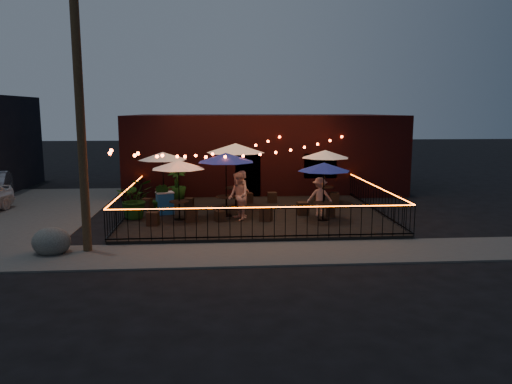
# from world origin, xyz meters

# --- Properties ---
(ground) EXTENTS (110.00, 110.00, 0.00)m
(ground) POSITION_xyz_m (0.00, 0.00, 0.00)
(ground) COLOR black
(ground) RESTS_ON ground
(patio) EXTENTS (10.00, 8.00, 0.15)m
(patio) POSITION_xyz_m (0.00, 2.00, 0.07)
(patio) COLOR black
(patio) RESTS_ON ground
(sidewalk) EXTENTS (18.00, 2.50, 0.05)m
(sidewalk) POSITION_xyz_m (0.00, -3.25, 0.03)
(sidewalk) COLOR #45423F
(sidewalk) RESTS_ON ground
(brick_building) EXTENTS (14.00, 8.00, 4.00)m
(brick_building) POSITION_xyz_m (1.00, 9.99, 2.00)
(brick_building) COLOR #370F0F
(brick_building) RESTS_ON ground
(utility_pole) EXTENTS (0.26, 0.26, 8.00)m
(utility_pole) POSITION_xyz_m (-5.40, -2.60, 4.00)
(utility_pole) COLOR #3C2718
(utility_pole) RESTS_ON ground
(fence_front) EXTENTS (10.00, 0.04, 1.04)m
(fence_front) POSITION_xyz_m (0.00, -2.00, 0.66)
(fence_front) COLOR black
(fence_front) RESTS_ON patio
(fence_left) EXTENTS (0.04, 8.00, 1.04)m
(fence_left) POSITION_xyz_m (-5.00, 2.00, 0.66)
(fence_left) COLOR black
(fence_left) RESTS_ON patio
(fence_right) EXTENTS (0.04, 8.00, 1.04)m
(fence_right) POSITION_xyz_m (5.00, 2.00, 0.66)
(fence_right) COLOR black
(fence_right) RESTS_ON patio
(festoon_lights) EXTENTS (10.02, 8.72, 1.32)m
(festoon_lights) POSITION_xyz_m (-1.01, 1.70, 2.52)
(festoon_lights) COLOR #F33A15
(festoon_lights) RESTS_ON ground
(cafe_table_0) EXTENTS (2.55, 2.55, 2.26)m
(cafe_table_0) POSITION_xyz_m (-2.91, 1.13, 2.21)
(cafe_table_0) COLOR black
(cafe_table_0) RESTS_ON patio
(cafe_table_1) EXTENTS (2.60, 2.60, 2.33)m
(cafe_table_1) POSITION_xyz_m (-3.80, 4.05, 2.28)
(cafe_table_1) COLOR black
(cafe_table_1) RESTS_ON patio
(cafe_table_2) EXTENTS (2.86, 2.86, 2.48)m
(cafe_table_2) POSITION_xyz_m (-1.12, 1.67, 2.41)
(cafe_table_2) COLOR black
(cafe_table_2) RESTS_ON patio
(cafe_table_3) EXTENTS (2.82, 2.82, 2.73)m
(cafe_table_3) POSITION_xyz_m (-0.68, 3.40, 2.64)
(cafe_table_3) COLOR black
(cafe_table_3) RESTS_ON patio
(cafe_table_4) EXTENTS (2.04, 2.04, 2.18)m
(cafe_table_4) POSITION_xyz_m (2.49, 0.56, 2.15)
(cafe_table_4) COLOR black
(cafe_table_4) RESTS_ON patio
(cafe_table_5) EXTENTS (2.40, 2.40, 2.37)m
(cafe_table_5) POSITION_xyz_m (3.30, 4.06, 2.31)
(cafe_table_5) COLOR black
(cafe_table_5) RESTS_ON patio
(bistro_chair_0) EXTENTS (0.45, 0.45, 0.48)m
(bistro_chair_0) POSITION_xyz_m (-3.80, 0.22, 0.39)
(bistro_chair_0) COLOR black
(bistro_chair_0) RESTS_ON patio
(bistro_chair_1) EXTENTS (0.53, 0.53, 0.51)m
(bistro_chair_1) POSITION_xyz_m (-2.45, 0.72, 0.40)
(bistro_chair_1) COLOR black
(bistro_chair_1) RESTS_ON patio
(bistro_chair_2) EXTENTS (0.48, 0.48, 0.45)m
(bistro_chair_2) POSITION_xyz_m (-4.42, 3.28, 0.38)
(bistro_chair_2) COLOR black
(bistro_chair_2) RESTS_ON patio
(bistro_chair_3) EXTENTS (0.41, 0.41, 0.41)m
(bistro_chair_3) POSITION_xyz_m (-2.67, 3.46, 0.36)
(bistro_chair_3) COLOR black
(bistro_chair_3) RESTS_ON patio
(bistro_chair_4) EXTENTS (0.44, 0.44, 0.40)m
(bistro_chair_4) POSITION_xyz_m (-1.38, 0.65, 0.35)
(bistro_chair_4) COLOR black
(bistro_chair_4) RESTS_ON patio
(bistro_chair_5) EXTENTS (0.55, 0.55, 0.51)m
(bistro_chair_5) POSITION_xyz_m (0.34, 0.64, 0.41)
(bistro_chair_5) COLOR black
(bistro_chair_5) RESTS_ON patio
(bistro_chair_6) EXTENTS (0.45, 0.45, 0.44)m
(bistro_chair_6) POSITION_xyz_m (-0.10, 4.39, 0.37)
(bistro_chair_6) COLOR black
(bistro_chair_6) RESTS_ON patio
(bistro_chair_7) EXTENTS (0.40, 0.40, 0.46)m
(bistro_chair_7) POSITION_xyz_m (0.98, 4.34, 0.38)
(bistro_chair_7) COLOR black
(bistro_chair_7) RESTS_ON patio
(bistro_chair_8) EXTENTS (0.46, 0.46, 0.50)m
(bistro_chair_8) POSITION_xyz_m (1.91, 1.61, 0.40)
(bistro_chair_8) COLOR black
(bistro_chair_8) RESTS_ON patio
(bistro_chair_9) EXTENTS (0.41, 0.41, 0.42)m
(bistro_chair_9) POSITION_xyz_m (2.92, 1.15, 0.36)
(bistro_chair_9) COLOR black
(bistro_chair_9) RESTS_ON patio
(bistro_chair_10) EXTENTS (0.43, 0.43, 0.42)m
(bistro_chair_10) POSITION_xyz_m (3.00, 4.01, 0.36)
(bistro_chair_10) COLOR black
(bistro_chair_10) RESTS_ON patio
(bistro_chair_11) EXTENTS (0.45, 0.45, 0.49)m
(bistro_chair_11) POSITION_xyz_m (3.70, 3.92, 0.40)
(bistro_chair_11) COLOR black
(bistro_chair_11) RESTS_ON patio
(patron_a) EXTENTS (0.45, 0.67, 1.82)m
(patron_a) POSITION_xyz_m (-0.47, 1.36, 1.06)
(patron_a) COLOR tan
(patron_a) RESTS_ON patio
(patron_b) EXTENTS (0.93, 1.05, 1.81)m
(patron_b) POSITION_xyz_m (-0.69, 0.88, 1.05)
(patron_b) COLOR #DBB98B
(patron_b) RESTS_ON patio
(patron_c) EXTENTS (1.06, 0.72, 1.53)m
(patron_c) POSITION_xyz_m (2.52, 1.34, 0.91)
(patron_c) COLOR tan
(patron_c) RESTS_ON patio
(potted_shrub_a) EXTENTS (1.64, 1.51, 1.54)m
(potted_shrub_a) POSITION_xyz_m (-4.60, 1.45, 0.92)
(potted_shrub_a) COLOR #0E350C
(potted_shrub_a) RESTS_ON patio
(potted_shrub_b) EXTENTS (0.80, 0.72, 1.23)m
(potted_shrub_b) POSITION_xyz_m (-3.72, 2.19, 0.76)
(potted_shrub_b) COLOR #163A0A
(potted_shrub_b) RESTS_ON patio
(potted_shrub_c) EXTENTS (0.87, 0.87, 1.51)m
(potted_shrub_c) POSITION_xyz_m (-3.33, 5.36, 0.91)
(potted_shrub_c) COLOR #153C13
(potted_shrub_c) RESTS_ON patio
(cooler) EXTENTS (0.80, 0.67, 0.89)m
(cooler) POSITION_xyz_m (-3.55, 2.16, 0.60)
(cooler) COLOR blue
(cooler) RESTS_ON patio
(boulder) EXTENTS (1.08, 0.94, 0.78)m
(boulder) POSITION_xyz_m (-6.39, -2.80, 0.39)
(boulder) COLOR #454540
(boulder) RESTS_ON ground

